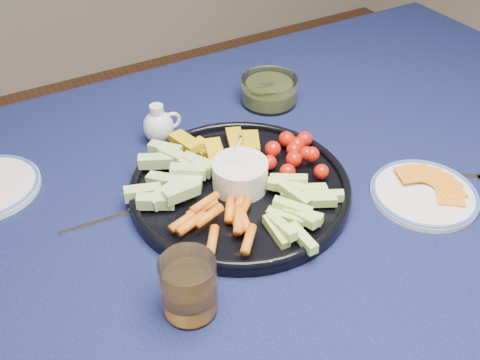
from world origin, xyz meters
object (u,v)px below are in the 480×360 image
juice_tumbler (189,289)px  cheese_plate (424,192)px  dining_table (285,215)px  crudite_platter (238,184)px  pickle_bowl (269,92)px  creamer_pitcher (159,126)px

juice_tumbler → cheese_plate: bearing=1.6°
dining_table → cheese_plate: cheese_plate is taller
dining_table → juice_tumbler: 0.35m
dining_table → crudite_platter: 0.15m
dining_table → juice_tumbler: (-0.28, -0.17, 0.13)m
pickle_bowl → cheese_plate: 0.42m
crudite_platter → cheese_plate: 0.33m
cheese_plate → juice_tumbler: bearing=-178.4°
dining_table → cheese_plate: 0.26m
dining_table → pickle_bowl: size_ratio=13.33×
dining_table → creamer_pitcher: creamer_pitcher is taller
creamer_pitcher → pickle_bowl: size_ratio=0.68×
pickle_bowl → dining_table: bearing=-114.8°
crudite_platter → pickle_bowl: (0.22, 0.24, 0.00)m
dining_table → juice_tumbler: size_ratio=17.66×
dining_table → crudite_platter: crudite_platter is taller
crudite_platter → creamer_pitcher: bearing=104.5°
crudite_platter → creamer_pitcher: crudite_platter is taller
creamer_pitcher → juice_tumbler: 0.42m
creamer_pitcher → cheese_plate: bearing=-48.9°
cheese_plate → juice_tumbler: 0.47m
creamer_pitcher → juice_tumbler: (-0.13, -0.40, 0.00)m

